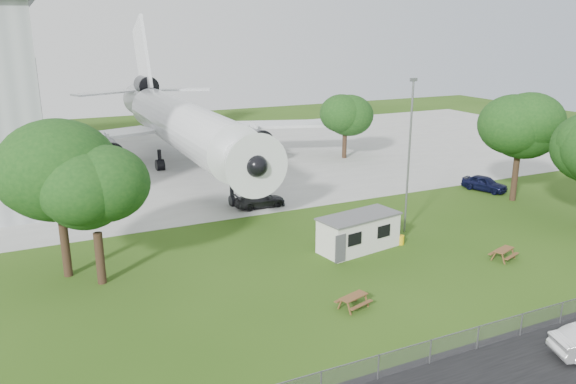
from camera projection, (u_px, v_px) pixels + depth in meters
name	position (u px, v px, depth m)	size (l,w,h in m)	color
ground	(359.00, 280.00, 36.29)	(160.00, 160.00, 0.00)	#3B5C1B
concrete_apron	(193.00, 161.00, 69.25)	(120.00, 46.00, 0.03)	#B7B7B2
airliner	(180.00, 122.00, 65.10)	(46.36, 47.73, 17.69)	white
site_cabin	(359.00, 232.00, 41.07)	(6.93, 3.69, 2.62)	silver
picnic_west	(353.00, 308.00, 32.68)	(1.80, 1.50, 0.76)	brown
picnic_east	(503.00, 259.00, 39.57)	(1.80, 1.50, 0.76)	brown
fence	(461.00, 354.00, 28.04)	(58.00, 0.04, 1.30)	gray
lamp_mast	(409.00, 158.00, 43.37)	(0.16, 0.16, 12.00)	slate
tree_west_big	(57.00, 176.00, 35.06)	(7.94, 7.94, 10.76)	#382619
tree_west_small	(94.00, 195.00, 34.24)	(6.42, 6.42, 9.08)	#382619
tree_east_back	(521.00, 127.00, 51.30)	(7.99, 7.99, 11.06)	#382619
tree_far_apron	(345.00, 118.00, 69.28)	(6.49, 6.49, 8.35)	#382619
car_ne_hatch	(484.00, 183.00, 56.15)	(1.79, 4.44, 1.51)	black
car_apron_van	(260.00, 200.00, 50.93)	(1.91, 4.70, 1.36)	black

